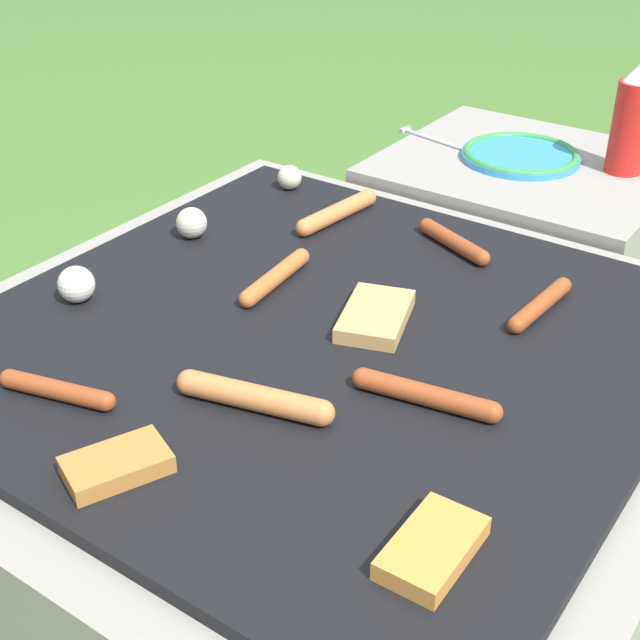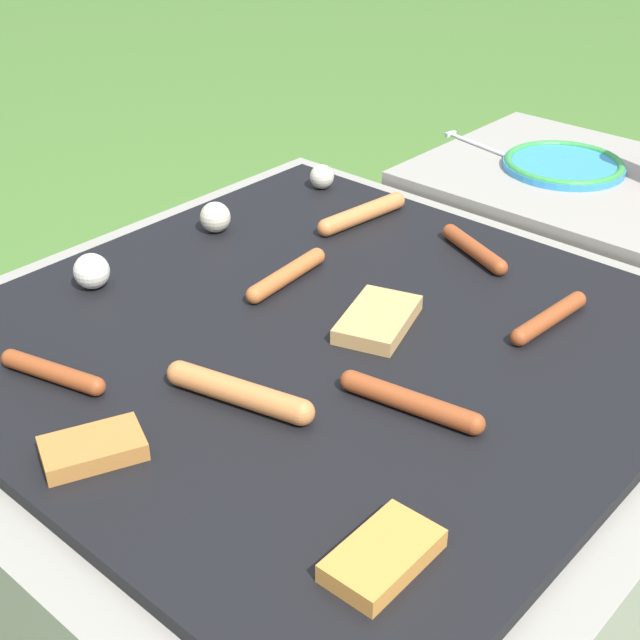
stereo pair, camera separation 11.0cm
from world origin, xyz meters
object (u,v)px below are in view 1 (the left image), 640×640
object	(u,v)px
sausage_front_center	(540,305)
condiment_bottle	(631,122)
plate_colorful	(521,155)
fork_utensil	(437,140)

from	to	relation	value
sausage_front_center	condiment_bottle	world-z (taller)	condiment_bottle
plate_colorful	fork_utensil	distance (m)	0.17
plate_colorful	fork_utensil	world-z (taller)	plate_colorful
fork_utensil	plate_colorful	bearing A→B (deg)	-87.98
sausage_front_center	plate_colorful	distance (m)	0.56
sausage_front_center	condiment_bottle	bearing A→B (deg)	8.12
plate_colorful	sausage_front_center	bearing A→B (deg)	-153.34
condiment_bottle	fork_utensil	world-z (taller)	condiment_bottle
sausage_front_center	plate_colorful	world-z (taller)	sausage_front_center
condiment_bottle	sausage_front_center	bearing A→B (deg)	-171.88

